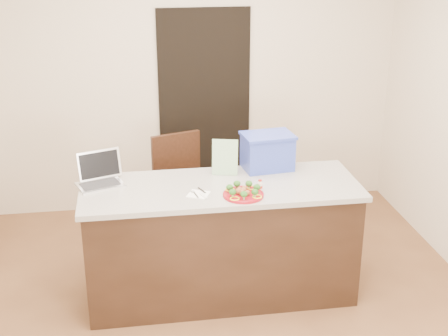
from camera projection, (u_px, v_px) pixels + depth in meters
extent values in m
plane|color=brown|center=(226.00, 310.00, 4.70)|extent=(4.00, 4.00, 0.00)
plane|color=beige|center=(194.00, 76.00, 6.05)|extent=(4.00, 0.00, 4.00)
plane|color=beige|center=(309.00, 308.00, 2.37)|extent=(4.00, 0.00, 4.00)
cube|color=black|center=(205.00, 110.00, 6.18)|extent=(0.90, 0.02, 2.00)
cube|color=black|center=(221.00, 243.00, 4.77)|extent=(2.00, 0.70, 0.88)
cube|color=beige|center=(221.00, 188.00, 4.61)|extent=(2.06, 0.76, 0.04)
cylinder|color=maroon|center=(243.00, 195.00, 4.42)|extent=(0.29, 0.29, 0.02)
torus|color=maroon|center=(243.00, 194.00, 4.41)|extent=(0.29, 0.29, 0.01)
sphere|color=brown|center=(243.00, 191.00, 4.41)|extent=(0.04, 0.04, 0.04)
sphere|color=brown|center=(244.00, 189.00, 4.44)|extent=(0.04, 0.04, 0.04)
sphere|color=brown|center=(239.00, 189.00, 4.43)|extent=(0.04, 0.04, 0.04)
sphere|color=brown|center=(238.00, 192.00, 4.39)|extent=(0.04, 0.04, 0.04)
sphere|color=brown|center=(242.00, 193.00, 4.37)|extent=(0.04, 0.04, 0.04)
sphere|color=brown|center=(247.00, 192.00, 4.38)|extent=(0.04, 0.04, 0.04)
ellipsoid|color=#194412|center=(257.00, 187.00, 4.42)|extent=(0.05, 0.05, 0.04)
ellipsoid|color=#194412|center=(249.00, 184.00, 4.48)|extent=(0.05, 0.05, 0.04)
ellipsoid|color=#194412|center=(237.00, 184.00, 4.48)|extent=(0.05, 0.05, 0.04)
ellipsoid|color=#194412|center=(230.00, 187.00, 4.42)|extent=(0.05, 0.05, 0.04)
ellipsoid|color=#194412|center=(233.00, 192.00, 4.34)|extent=(0.05, 0.05, 0.04)
ellipsoid|color=#194412|center=(244.00, 194.00, 4.31)|extent=(0.05, 0.05, 0.04)
ellipsoid|color=#194412|center=(255.00, 192.00, 4.34)|extent=(0.05, 0.05, 0.04)
torus|color=yellow|center=(252.00, 188.00, 4.50)|extent=(0.07, 0.07, 0.01)
torus|color=yellow|center=(230.00, 190.00, 4.47)|extent=(0.07, 0.07, 0.01)
torus|color=yellow|center=(235.00, 199.00, 4.32)|extent=(0.07, 0.07, 0.01)
torus|color=yellow|center=(257.00, 197.00, 4.35)|extent=(0.07, 0.07, 0.01)
cube|color=white|center=(198.00, 194.00, 4.44)|extent=(0.19, 0.19, 0.01)
cube|color=silver|center=(196.00, 195.00, 4.42)|extent=(0.03, 0.11, 0.00)
cube|color=silver|center=(195.00, 192.00, 4.47)|extent=(0.03, 0.05, 0.00)
cube|color=silver|center=(203.00, 196.00, 4.40)|extent=(0.05, 0.09, 0.01)
cube|color=silver|center=(202.00, 190.00, 4.49)|extent=(0.05, 0.11, 0.00)
cylinder|color=silver|center=(260.00, 186.00, 4.51)|extent=(0.04, 0.04, 0.06)
cylinder|color=silver|center=(260.00, 182.00, 4.50)|extent=(0.02, 0.02, 0.01)
cylinder|color=#B41D13|center=(260.00, 180.00, 4.50)|extent=(0.03, 0.03, 0.01)
cylinder|color=#B41D13|center=(260.00, 187.00, 4.51)|extent=(0.04, 0.04, 0.02)
cube|color=silver|center=(100.00, 184.00, 4.60)|extent=(0.38, 0.32, 0.01)
cube|color=silver|center=(99.00, 164.00, 4.66)|extent=(0.33, 0.16, 0.22)
cube|color=black|center=(99.00, 165.00, 4.65)|extent=(0.29, 0.14, 0.18)
cube|color=#27282A|center=(100.00, 184.00, 4.58)|extent=(0.31, 0.24, 0.00)
cube|color=silver|center=(225.00, 157.00, 4.75)|extent=(0.20, 0.09, 0.28)
cube|color=#2F42AC|center=(267.00, 153.00, 4.88)|extent=(0.40, 0.30, 0.26)
cube|color=#2F42AC|center=(268.00, 135.00, 4.82)|extent=(0.42, 0.33, 0.02)
cube|color=#331A0F|center=(179.00, 199.00, 5.45)|extent=(0.56, 0.56, 0.04)
cube|color=#331A0F|center=(176.00, 161.00, 5.54)|extent=(0.44, 0.17, 0.51)
cylinder|color=#331A0F|center=(159.00, 235.00, 5.34)|extent=(0.04, 0.04, 0.48)
cylinder|color=#331A0F|center=(204.00, 231.00, 5.39)|extent=(0.04, 0.04, 0.48)
cylinder|color=#331A0F|center=(157.00, 215.00, 5.69)|extent=(0.04, 0.04, 0.48)
cylinder|color=#331A0F|center=(199.00, 213.00, 5.74)|extent=(0.04, 0.04, 0.48)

